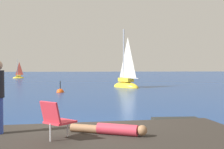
% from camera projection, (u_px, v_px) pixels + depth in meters
% --- Properties ---
extents(ground_plane, '(160.00, 160.00, 0.00)m').
position_uv_depth(ground_plane, '(78.00, 136.00, 8.75)').
color(ground_plane, navy).
extents(boulder_seaward, '(2.03, 1.85, 1.16)m').
position_uv_depth(boulder_seaward, '(185.00, 139.00, 8.38)').
color(boulder_seaward, '#292A27').
rests_on(boulder_seaward, ground).
extents(boulder_inland, '(1.09, 1.13, 0.62)m').
position_uv_depth(boulder_inland, '(52.00, 146.00, 7.65)').
color(boulder_inland, '#2B2923').
rests_on(boulder_inland, ground).
extents(sailboat_near, '(2.62, 3.09, 5.80)m').
position_uv_depth(sailboat_near, '(126.00, 84.00, 27.22)').
color(sailboat_near, yellow).
rests_on(sailboat_near, ground).
extents(sailboat_far, '(1.75, 0.76, 3.20)m').
position_uv_depth(sailboat_far, '(19.00, 77.00, 45.80)').
color(sailboat_far, yellow).
rests_on(sailboat_far, ground).
extents(person_sunbather, '(1.66, 0.85, 0.25)m').
position_uv_depth(person_sunbather, '(112.00, 129.00, 6.59)').
color(person_sunbather, '#DB384C').
rests_on(person_sunbather, shore_ledge).
extents(beach_chair, '(0.76, 0.76, 0.80)m').
position_uv_depth(beach_chair, '(56.00, 118.00, 6.10)').
color(beach_chair, '#E03342').
rests_on(beach_chair, shore_ledge).
extents(marker_buoy, '(0.56, 0.56, 1.13)m').
position_uv_depth(marker_buoy, '(60.00, 92.00, 22.38)').
color(marker_buoy, '#EA5114').
rests_on(marker_buoy, ground).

